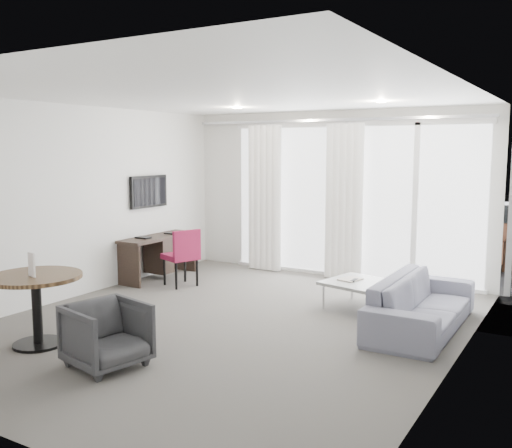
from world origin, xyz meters
The scene contains 26 objects.
floor centered at (0.00, 0.00, 0.00)m, with size 5.00×6.00×0.00m, color #55524C.
ceiling centered at (0.00, 0.00, 2.60)m, with size 5.00×6.00×0.00m, color white.
wall_left centered at (-2.50, 0.00, 1.30)m, with size 0.00×6.00×2.60m, color silver.
wall_right centered at (2.50, 0.00, 1.30)m, with size 0.00×6.00×2.60m, color silver.
window_panel centered at (0.30, 2.98, 1.20)m, with size 4.00×0.02×2.38m, color white, non-canonical shape.
window_frame centered at (0.30, 2.97, 1.20)m, with size 4.10×0.06×2.44m, color white, non-canonical shape.
curtain_left centered at (-1.15, 2.82, 1.20)m, with size 0.60×0.20×2.38m, color white, non-canonical shape.
curtain_right centered at (0.25, 2.82, 1.20)m, with size 0.60×0.20×2.38m, color white, non-canonical shape.
curtain_track centered at (0.00, 2.82, 2.45)m, with size 4.80×0.04×0.04m, color #B2B2B7, non-canonical shape.
downlight_a centered at (-0.90, 1.60, 2.59)m, with size 0.12×0.12×0.02m, color #FFE0B2.
downlight_b centered at (1.20, 1.60, 2.59)m, with size 0.12×0.12×0.02m, color #FFE0B2.
desk centered at (-2.26, 1.42, 0.33)m, with size 0.44×1.42×0.66m, color black, non-canonical shape.
tv centered at (-2.46, 1.45, 1.35)m, with size 0.05×0.80×0.50m, color black, non-canonical shape.
desk_chair centered at (-1.65, 1.20, 0.43)m, with size 0.47×0.44×0.85m, color maroon, non-canonical shape.
round_table centered at (-1.30, -1.61, 0.37)m, with size 0.93×0.93×0.74m, color #432D18, non-canonical shape.
menu_card centered at (-1.26, -1.68, 0.72)m, with size 0.13×0.02×0.24m, color white, non-canonical shape.
tub_armchair centered at (-0.26, -1.67, 0.30)m, with size 0.65×0.67×0.61m, color #2F2F32.
coffee_table centered at (1.06, 1.38, 0.18)m, with size 0.78×0.78×0.35m, color gray, non-canonical shape.
remote centered at (0.99, 1.37, 0.36)m, with size 0.05×0.17×0.02m, color black, non-canonical shape.
magazine centered at (0.93, 1.40, 0.36)m, with size 0.22×0.28×0.02m, color gray, non-canonical shape.
sofa centered at (1.96, 0.95, 0.29)m, with size 2.01×0.78×0.59m, color slate.
terrace_slab centered at (0.30, 4.50, -0.06)m, with size 5.60×3.00×0.12m, color #4D4D50.
rattan_chair_a centered at (0.46, 4.67, 0.41)m, with size 0.56×0.56×0.82m, color brown, non-canonical shape.
rattan_chair_b centered at (2.11, 4.49, 0.40)m, with size 0.54×0.54×0.79m, color brown, non-canonical shape.
rattan_table centered at (1.62, 4.21, 0.24)m, with size 0.47×0.47×0.47m, color brown, non-canonical shape.
balustrade centered at (0.30, 5.95, 0.50)m, with size 5.50×0.06×1.05m, color #B2B2B7, non-canonical shape.
Camera 1 is at (3.52, -5.34, 2.01)m, focal length 40.00 mm.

